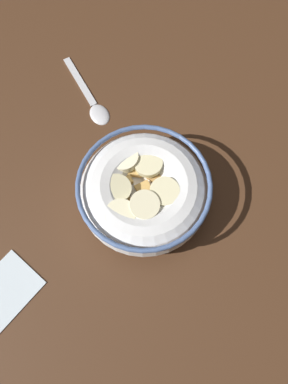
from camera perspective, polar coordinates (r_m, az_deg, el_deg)
name	(u,v)px	position (r cm, az deg, el deg)	size (l,w,h in cm)	color
ground_plane	(144,202)	(46.38, 0.00, -1.73)	(126.25, 126.25, 2.00)	#472B19
cereal_bowl	(144,192)	(42.48, -0.06, 0.07)	(16.18, 16.18, 5.90)	white
spoon	(93,103)	(52.54, -8.42, 14.36)	(3.66, 13.58, 0.80)	silver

